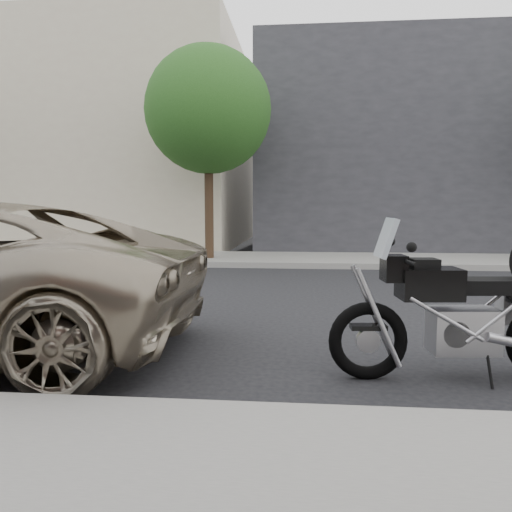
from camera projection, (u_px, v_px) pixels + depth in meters
The scene contains 6 objects.
ground at pixel (265, 309), 7.70m from camera, with size 120.00×120.00×0.00m, color black.
far_sidewalk at pixel (282, 259), 14.13m from camera, with size 44.00×3.00×0.15m, color gray.
far_building_dark at pixel (464, 158), 20.05m from camera, with size 16.00×11.00×7.00m.
far_building_cream at pixel (81, 149), 21.51m from camera, with size 14.00×11.00×8.00m.
street_tree_mid at pixel (208, 111), 13.41m from camera, with size 3.40×3.40×5.70m.
motorcycle at pixel (474, 310), 4.58m from camera, with size 2.36×0.90×1.50m.
Camera 1 is at (-0.58, 7.56, 1.60)m, focal length 35.00 mm.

